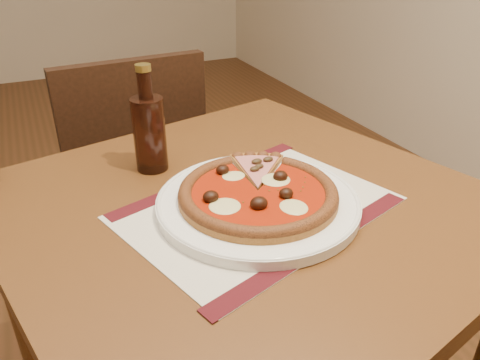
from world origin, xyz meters
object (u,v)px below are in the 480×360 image
(table, at_px, (244,246))
(chair_far, at_px, (132,172))
(plate, at_px, (258,203))
(bottle, at_px, (149,130))
(pizza, at_px, (258,193))

(table, height_order, chair_far, chair_far)
(chair_far, bearing_deg, table, 91.33)
(plate, relative_size, bottle, 1.65)
(chair_far, height_order, pizza, chair_far)
(bottle, bearing_deg, table, -58.70)
(pizza, bearing_deg, plate, 58.42)
(bottle, bearing_deg, pizza, -61.22)
(table, relative_size, chair_far, 1.11)
(table, distance_m, chair_far, 0.70)
(plate, bearing_deg, chair_far, 96.18)
(pizza, bearing_deg, table, 103.19)
(chair_far, relative_size, pizza, 3.23)
(table, bearing_deg, chair_far, 95.80)
(plate, relative_size, pizza, 1.28)
(chair_far, distance_m, plate, 0.77)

